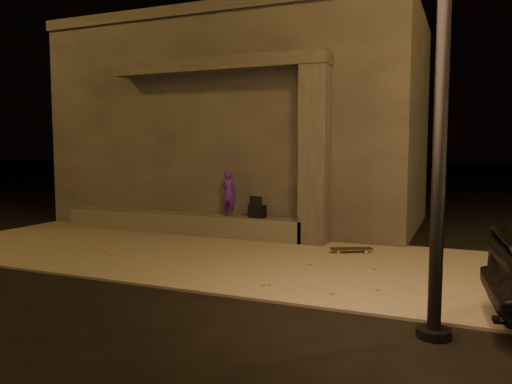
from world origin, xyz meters
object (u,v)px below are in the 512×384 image
at_px(column, 315,155).
at_px(skateboard, 351,249).
at_px(skateboarder, 229,193).
at_px(backpack, 257,210).

distance_m(column, skateboard, 2.06).
bearing_deg(skateboarder, backpack, -173.06).
bearing_deg(column, backpack, 180.00).
relative_size(skateboarder, skateboard, 1.28).
height_order(backpack, skateboard, backpack).
xyz_separation_m(skateboarder, skateboard, (2.86, -0.65, -0.88)).
bearing_deg(skateboarder, column, -173.06).
relative_size(column, skateboarder, 3.56).
xyz_separation_m(backpack, skateboard, (2.18, -0.65, -0.54)).
bearing_deg(skateboard, skateboarder, 141.27).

